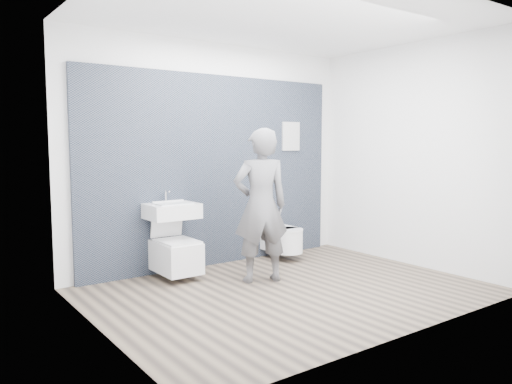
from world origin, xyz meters
TOP-DOWN VIEW (x-y plane):
  - ground at (0.00, 0.00)m, footprint 4.00×4.00m
  - room_shell at (0.00, 0.00)m, footprint 4.00×4.00m
  - tile_wall at (0.00, 1.47)m, footprint 3.60×0.06m
  - washbasin at (-0.75, 1.22)m, footprint 0.57×0.43m
  - toilet_square at (-0.75, 1.14)m, footprint 0.42×0.60m
  - toilet_rounded at (0.85, 1.14)m, footprint 0.35×0.60m
  - info_placard at (1.20, 1.43)m, footprint 0.30×0.03m
  - visitor at (-0.03, 0.48)m, footprint 0.73×0.59m

SIDE VIEW (x-z plane):
  - ground at x=0.00m, z-range 0.00..0.00m
  - tile_wall at x=0.00m, z-range -1.20..1.20m
  - info_placard at x=1.20m, z-range -0.20..0.20m
  - toilet_rounded at x=0.85m, z-range 0.11..0.43m
  - toilet_square at x=-0.75m, z-range -0.13..0.68m
  - washbasin at x=-0.75m, z-range 0.56..0.99m
  - visitor at x=-0.03m, z-range 0.00..1.72m
  - room_shell at x=0.00m, z-range -0.26..3.74m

